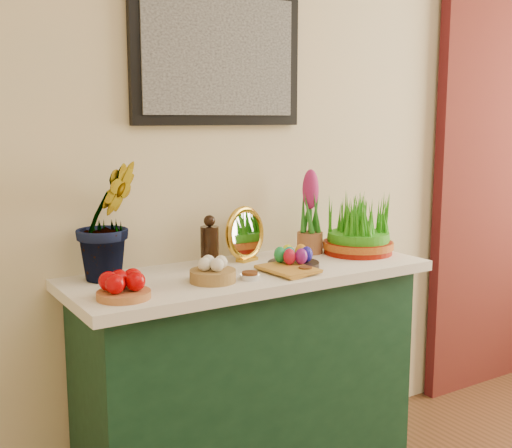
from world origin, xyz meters
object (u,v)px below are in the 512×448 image
at_px(sideboard, 249,384).
at_px(hyacinth_green, 107,201).
at_px(wheatgrass_sabzeh, 358,229).
at_px(book, 271,272).
at_px(mirror, 245,234).

height_order(sideboard, hyacinth_green, hyacinth_green).
bearing_deg(wheatgrass_sabzeh, sideboard, 179.69).
bearing_deg(sideboard, book, -85.82).
height_order(mirror, book, mirror).
distance_m(sideboard, hyacinth_green, 0.91).
relative_size(mirror, book, 1.06).
distance_m(hyacinth_green, book, 0.64).
bearing_deg(mirror, hyacinth_green, -179.51).
relative_size(sideboard, book, 6.12).
bearing_deg(hyacinth_green, mirror, -8.08).
distance_m(book, wheatgrass_sabzeh, 0.56).
bearing_deg(mirror, sideboard, -115.56).
distance_m(mirror, book, 0.29).
relative_size(sideboard, mirror, 5.76).
xyz_separation_m(sideboard, hyacinth_green, (-0.50, 0.13, 0.74)).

